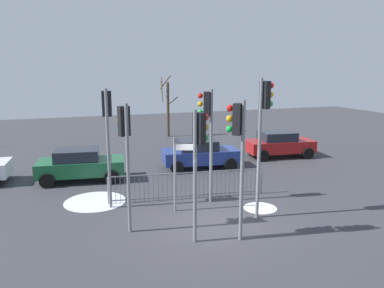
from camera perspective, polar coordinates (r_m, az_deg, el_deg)
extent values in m
plane|color=#38383D|center=(12.90, 3.15, -11.66)|extent=(60.00, 60.00, 0.00)
cylinder|color=slate|center=(10.87, 0.45, -5.12)|extent=(0.11, 0.11, 3.92)
cube|color=black|center=(10.67, 1.09, 2.34)|extent=(0.34, 0.38, 0.90)
sphere|color=red|center=(10.80, 2.02, 4.06)|extent=(0.20, 0.20, 0.20)
sphere|color=orange|center=(10.84, 2.01, 2.49)|extent=(0.20, 0.20, 0.20)
sphere|color=green|center=(10.90, 2.00, 0.93)|extent=(0.20, 0.20, 0.20)
cylinder|color=slate|center=(14.14, 2.88, -0.44)|extent=(0.11, 0.11, 4.30)
cube|color=black|center=(13.91, 2.27, 6.03)|extent=(0.34, 0.39, 0.90)
sphere|color=red|center=(13.92, 1.24, 7.27)|extent=(0.20, 0.20, 0.20)
sphere|color=orange|center=(13.94, 1.24, 6.04)|extent=(0.20, 0.20, 0.20)
sphere|color=green|center=(13.97, 1.23, 4.82)|extent=(0.20, 0.20, 0.20)
cylinder|color=slate|center=(11.67, -9.59, -3.82)|extent=(0.11, 0.11, 4.03)
cube|color=black|center=(11.53, -10.20, 3.41)|extent=(0.37, 0.30, 0.90)
sphere|color=red|center=(11.71, -10.80, 4.99)|extent=(0.20, 0.20, 0.20)
sphere|color=orange|center=(11.75, -10.74, 3.54)|extent=(0.20, 0.20, 0.20)
sphere|color=green|center=(11.79, -10.69, 2.10)|extent=(0.20, 0.20, 0.20)
cylinder|color=slate|center=(11.06, 7.53, -4.25)|extent=(0.11, 0.11, 4.17)
cube|color=black|center=(10.80, 6.91, 3.72)|extent=(0.38, 0.38, 0.90)
sphere|color=red|center=(10.84, 5.69, 5.38)|extent=(0.20, 0.20, 0.20)
sphere|color=orange|center=(10.88, 5.66, 3.81)|extent=(0.20, 0.20, 0.20)
sphere|color=green|center=(10.92, 5.63, 2.25)|extent=(0.20, 0.20, 0.20)
cylinder|color=slate|center=(13.82, -12.47, -0.86)|extent=(0.11, 0.11, 4.35)
cube|color=black|center=(13.74, -12.70, 5.93)|extent=(0.36, 0.28, 0.90)
sphere|color=red|center=(13.96, -12.66, 7.25)|extent=(0.20, 0.20, 0.20)
sphere|color=orange|center=(13.99, -12.60, 6.03)|extent=(0.20, 0.20, 0.20)
sphere|color=green|center=(14.02, -12.55, 4.81)|extent=(0.20, 0.20, 0.20)
cylinder|color=slate|center=(12.75, 10.06, -0.92)|extent=(0.11, 0.11, 4.73)
cube|color=black|center=(12.61, 10.90, 7.26)|extent=(0.29, 0.36, 0.90)
sphere|color=red|center=(12.76, 11.77, 8.62)|extent=(0.20, 0.20, 0.20)
sphere|color=orange|center=(12.78, 11.72, 7.28)|extent=(0.20, 0.20, 0.20)
sphere|color=green|center=(12.81, 11.66, 5.94)|extent=(0.20, 0.20, 0.20)
cylinder|color=slate|center=(13.41, -2.60, -4.65)|extent=(0.09, 0.09, 2.69)
cube|color=white|center=(13.17, -0.93, -0.48)|extent=(0.68, 0.24, 0.22)
cube|color=slate|center=(14.73, -0.61, -4.34)|extent=(6.05, 0.85, 0.04)
cube|color=slate|center=(15.01, -0.60, -7.76)|extent=(6.05, 0.85, 0.04)
cylinder|color=slate|center=(14.63, -12.14, -6.87)|extent=(0.02, 0.02, 1.05)
cylinder|color=slate|center=(14.63, -11.43, -6.84)|extent=(0.02, 0.02, 1.05)
cylinder|color=slate|center=(14.63, -10.72, -6.81)|extent=(0.02, 0.02, 1.05)
cylinder|color=slate|center=(14.63, -10.02, -6.78)|extent=(0.02, 0.02, 1.05)
cylinder|color=slate|center=(14.63, -9.31, -6.75)|extent=(0.02, 0.02, 1.05)
cylinder|color=slate|center=(14.64, -8.60, -6.72)|extent=(0.02, 0.02, 1.05)
cylinder|color=slate|center=(14.65, -7.90, -6.69)|extent=(0.02, 0.02, 1.05)
cylinder|color=slate|center=(14.66, -7.20, -6.65)|extent=(0.02, 0.02, 1.05)
cylinder|color=slate|center=(14.68, -6.49, -6.62)|extent=(0.02, 0.02, 1.05)
cylinder|color=slate|center=(14.69, -5.79, -6.58)|extent=(0.02, 0.02, 1.05)
cylinder|color=slate|center=(14.71, -5.09, -6.55)|extent=(0.02, 0.02, 1.05)
cylinder|color=slate|center=(14.73, -4.40, -6.51)|extent=(0.02, 0.02, 1.05)
cylinder|color=slate|center=(14.75, -3.70, -6.47)|extent=(0.02, 0.02, 1.05)
cylinder|color=slate|center=(14.78, -3.01, -6.43)|extent=(0.02, 0.02, 1.05)
cylinder|color=slate|center=(14.80, -2.32, -6.39)|extent=(0.02, 0.02, 1.05)
cylinder|color=slate|center=(14.83, -1.63, -6.35)|extent=(0.02, 0.02, 1.05)
cylinder|color=slate|center=(14.86, -0.95, -6.31)|extent=(0.02, 0.02, 1.05)
cylinder|color=slate|center=(14.89, -0.27, -6.27)|extent=(0.02, 0.02, 1.05)
cylinder|color=slate|center=(14.93, 0.41, -6.23)|extent=(0.02, 0.02, 1.05)
cylinder|color=slate|center=(14.97, 1.09, -6.18)|extent=(0.02, 0.02, 1.05)
cylinder|color=slate|center=(15.01, 1.76, -6.14)|extent=(0.02, 0.02, 1.05)
cylinder|color=slate|center=(15.05, 2.43, -6.09)|extent=(0.02, 0.02, 1.05)
cylinder|color=slate|center=(15.09, 3.09, -6.05)|extent=(0.02, 0.02, 1.05)
cylinder|color=slate|center=(15.14, 3.75, -6.00)|extent=(0.02, 0.02, 1.05)
cylinder|color=slate|center=(15.18, 4.41, -5.96)|extent=(0.02, 0.02, 1.05)
cylinder|color=slate|center=(15.23, 5.06, -5.91)|extent=(0.02, 0.02, 1.05)
cylinder|color=slate|center=(15.28, 5.71, -5.86)|extent=(0.02, 0.02, 1.05)
cylinder|color=slate|center=(15.34, 6.35, -5.82)|extent=(0.02, 0.02, 1.05)
cylinder|color=slate|center=(15.39, 6.99, -5.77)|extent=(0.02, 0.02, 1.05)
cylinder|color=slate|center=(15.45, 7.62, -5.72)|extent=(0.02, 0.02, 1.05)
cylinder|color=slate|center=(15.51, 8.25, -5.67)|extent=(0.02, 0.02, 1.05)
cylinder|color=slate|center=(15.57, 8.87, -5.62)|extent=(0.02, 0.02, 1.05)
cylinder|color=slate|center=(15.63, 9.49, -5.57)|extent=(0.02, 0.02, 1.05)
cylinder|color=slate|center=(15.69, 10.10, -5.52)|extent=(0.02, 0.02, 1.05)
cylinder|color=slate|center=(14.63, -12.49, -6.88)|extent=(0.06, 0.06, 1.05)
cylinder|color=slate|center=(15.73, 10.41, -5.50)|extent=(0.06, 0.06, 1.05)
cube|color=maroon|center=(22.29, 12.98, -0.27)|extent=(3.97, 2.13, 0.65)
cube|color=#1E232D|center=(22.12, 12.69, 1.11)|extent=(2.06, 1.71, 0.55)
cylinder|color=black|center=(23.70, 15.00, -0.48)|extent=(0.66, 0.29, 0.64)
cylinder|color=black|center=(22.25, 17.02, -1.36)|extent=(0.66, 0.29, 0.64)
cylinder|color=black|center=(22.58, 8.92, -0.80)|extent=(0.66, 0.29, 0.64)
cylinder|color=black|center=(21.05, 10.62, -1.76)|extent=(0.66, 0.29, 0.64)
cube|color=navy|center=(19.31, 1.23, -1.76)|extent=(3.97, 2.14, 0.65)
cube|color=#1E232D|center=(19.16, 0.80, -0.19)|extent=(2.06, 1.71, 0.55)
cylinder|color=black|center=(20.53, 4.32, -1.93)|extent=(0.66, 0.29, 0.64)
cylinder|color=black|center=(18.96, 5.81, -3.08)|extent=(0.66, 0.29, 0.64)
cylinder|color=black|center=(19.93, -3.14, -2.32)|extent=(0.66, 0.29, 0.64)
cylinder|color=black|center=(18.31, -2.25, -3.56)|extent=(0.66, 0.29, 0.64)
cube|color=#195933|center=(17.89, -16.34, -3.30)|extent=(4.00, 2.21, 0.65)
cube|color=#1E232D|center=(17.78, -16.92, -1.60)|extent=(2.09, 1.75, 0.55)
cylinder|color=black|center=(18.72, -11.95, -3.46)|extent=(0.66, 0.31, 0.64)
cylinder|color=black|center=(17.09, -11.98, -4.91)|extent=(0.66, 0.31, 0.64)
cylinder|color=black|center=(18.96, -20.15, -3.74)|extent=(0.66, 0.31, 0.64)
cylinder|color=black|center=(17.34, -20.97, -5.19)|extent=(0.66, 0.31, 0.64)
cylinder|color=black|center=(19.85, -26.73, -3.61)|extent=(0.66, 0.28, 0.64)
cylinder|color=#473828|center=(28.06, -3.63, 5.17)|extent=(0.21, 0.21, 4.00)
cylinder|color=#473828|center=(27.92, -4.58, 8.89)|extent=(0.31, 0.91, 1.06)
cylinder|color=#473828|center=(27.88, -4.55, 7.92)|extent=(0.19, 0.93, 1.47)
cylinder|color=#473828|center=(28.31, -2.82, 6.55)|extent=(0.46, 1.02, 0.65)
cylinder|color=#473828|center=(28.29, -4.02, 9.26)|extent=(0.88, 0.19, 1.01)
cylinder|color=silver|center=(15.17, -14.35, -8.38)|extent=(2.34, 2.34, 0.01)
cylinder|color=white|center=(14.27, 10.21, -9.46)|extent=(1.21, 1.21, 0.01)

